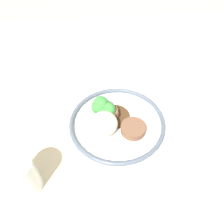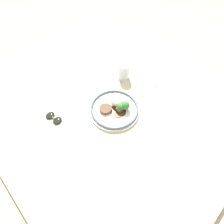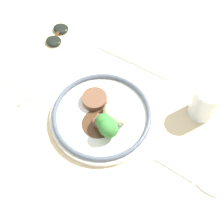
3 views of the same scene
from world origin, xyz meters
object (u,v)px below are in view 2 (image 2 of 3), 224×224
(plate, at_px, (116,108))
(knife, at_px, (90,91))
(juice_glass, at_px, (124,72))
(fork, at_px, (83,128))
(spoon, at_px, (154,88))
(sunglasses, at_px, (54,118))

(plate, height_order, knife, plate)
(juice_glass, distance_m, knife, 0.24)
(plate, relative_size, knife, 1.17)
(juice_glass, height_order, fork, juice_glass)
(fork, xyz_separation_m, spoon, (0.47, -0.08, -0.00))
(juice_glass, bearing_deg, sunglasses, 175.19)
(plate, distance_m, sunglasses, 0.33)
(knife, distance_m, sunglasses, 0.26)
(plate, bearing_deg, knife, 93.22)
(knife, bearing_deg, spoon, -39.55)
(plate, distance_m, juice_glass, 0.26)
(plate, distance_m, fork, 0.20)
(sunglasses, bearing_deg, fork, -73.16)
(fork, height_order, spoon, same)
(spoon, xyz_separation_m, sunglasses, (-0.55, 0.23, 0.01))
(fork, distance_m, sunglasses, 0.17)
(knife, bearing_deg, sunglasses, -174.53)
(juice_glass, bearing_deg, spoon, -70.09)
(plate, relative_size, sunglasses, 2.60)
(knife, height_order, sunglasses, sunglasses)
(plate, xyz_separation_m, fork, (-0.19, 0.04, -0.02))
(plate, xyz_separation_m, juice_glass, (0.21, 0.15, 0.02))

